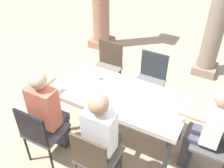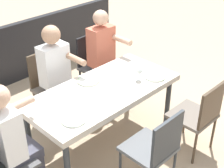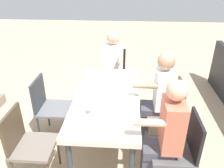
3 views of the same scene
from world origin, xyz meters
name	(u,v)px [view 3 (image 3 of 3)]	position (x,y,z in m)	size (l,w,h in m)	color
ground_plane	(107,141)	(0.00, 0.00, 0.00)	(16.00, 16.00, 0.00)	tan
dining_table	(107,100)	(0.00, 0.00, 0.68)	(1.71, 0.81, 0.75)	beige
chair_west_north	(26,142)	(-0.64, 0.82, 0.51)	(0.44, 0.44, 0.88)	#6A6158
chair_west_south	(181,147)	(-0.64, -0.82, 0.53)	(0.44, 0.44, 0.91)	#4F4F50
chair_mid_north	(48,104)	(0.11, 0.82, 0.51)	(0.44, 0.44, 0.89)	#5B5E61
chair_mid_south	(169,108)	(0.11, -0.82, 0.53)	(0.44, 0.44, 0.91)	#6A6158
chair_head_east	(113,71)	(1.27, 0.00, 0.53)	(0.44, 0.44, 0.90)	#4F4F50
diner_woman_green	(164,135)	(-0.64, -0.64, 0.70)	(0.35, 0.49, 1.30)	#3F3F4C
diner_man_white	(157,96)	(0.11, -0.65, 0.70)	(0.35, 0.50, 1.30)	#3F3F4C
diner_guest_third	(113,67)	(1.09, 0.00, 0.68)	(0.49, 0.35, 1.27)	#3F3F4C
plate_0	(79,123)	(-0.59, 0.24, 0.76)	(0.24, 0.24, 0.02)	white
wine_glass_0	(90,107)	(-0.42, 0.14, 0.85)	(0.07, 0.07, 0.15)	white
fork_0	(76,133)	(-0.74, 0.24, 0.75)	(0.02, 0.17, 0.01)	silver
spoon_0	(82,115)	(-0.44, 0.24, 0.75)	(0.02, 0.17, 0.01)	silver
plate_1	(125,96)	(0.01, -0.23, 0.76)	(0.25, 0.25, 0.02)	white
fork_1	(125,102)	(-0.14, -0.23, 0.75)	(0.02, 0.17, 0.01)	silver
spoon_1	(125,90)	(0.16, -0.23, 0.75)	(0.02, 0.17, 0.01)	silver
plate_2	(96,75)	(0.58, 0.21, 0.76)	(0.24, 0.24, 0.02)	white
fork_2	(95,80)	(0.43, 0.21, 0.75)	(0.02, 0.17, 0.01)	silver
spoon_2	(98,71)	(0.73, 0.21, 0.75)	(0.02, 0.17, 0.01)	silver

